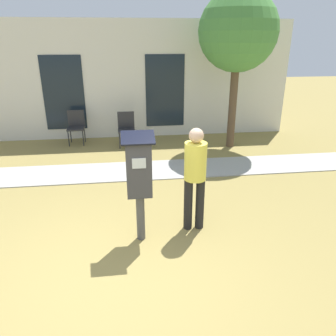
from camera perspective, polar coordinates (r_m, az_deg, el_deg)
The scene contains 8 objects.
ground_plane at distance 4.35m, azimuth -9.72°, elevation -17.62°, with size 40.00×40.00×0.00m, color olive.
sidewalk at distance 7.22m, azimuth -8.98°, elevation -0.62°, with size 12.00×1.10×0.02m.
building_facade at distance 9.57m, azimuth -9.26°, elevation 14.76°, with size 10.00×0.26×3.20m.
parking_meter at distance 4.43m, azimuth -5.06°, elevation -1.09°, with size 0.44×0.31×1.59m.
person_standing at distance 4.74m, azimuth 4.74°, elevation -0.70°, with size 0.32×0.32×1.58m.
outdoor_chair_left at distance 9.30m, azimuth -15.71°, elevation 7.32°, with size 0.44×0.44×0.90m.
outdoor_chair_middle at distance 8.84m, azimuth -7.28°, elevation 7.24°, with size 0.44×0.44×0.90m.
tree at distance 8.57m, azimuth 12.10°, elevation 22.14°, with size 1.90×1.90×3.82m.
Camera 1 is at (0.27, -3.36, 2.74)m, focal length 35.00 mm.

